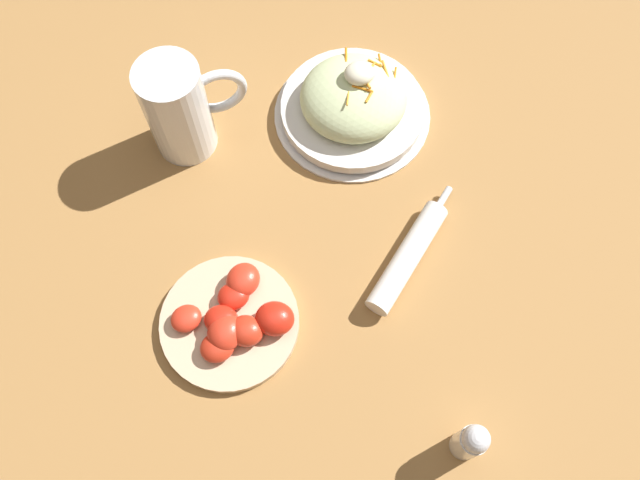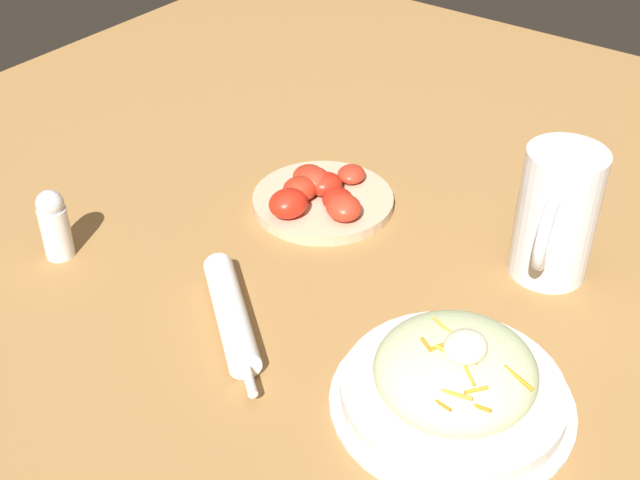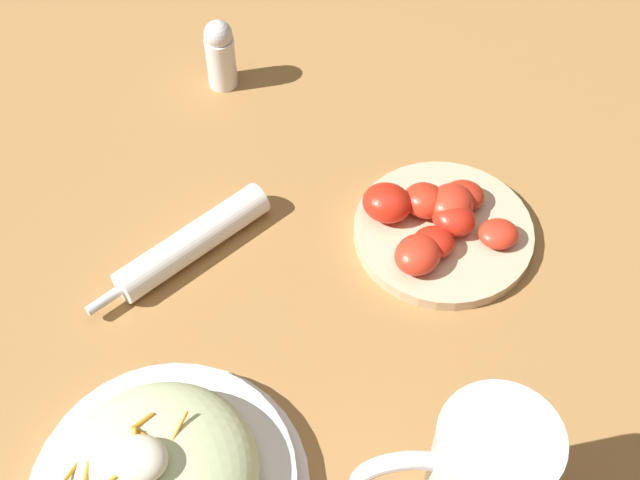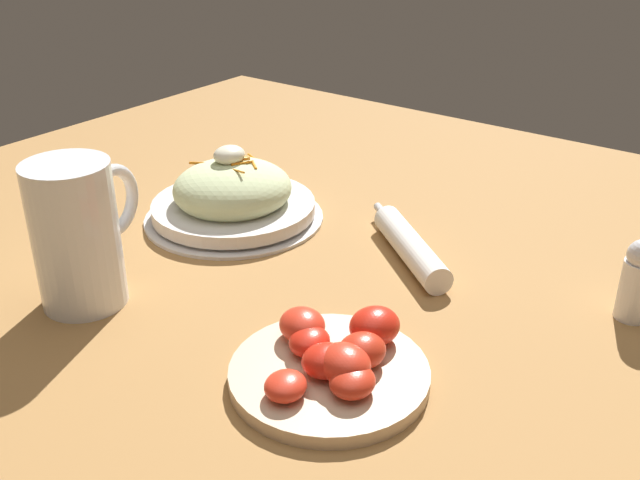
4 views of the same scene
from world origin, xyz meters
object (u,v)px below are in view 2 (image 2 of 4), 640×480
at_px(napkin_roll, 231,314).
at_px(salad_plate, 454,381).
at_px(tomato_plate, 320,196).
at_px(beer_mug, 556,220).
at_px(salt_shaker, 54,224).

bearing_deg(napkin_roll, salad_plate, -80.54).
relative_size(napkin_roll, tomato_plate, 0.97).
height_order(beer_mug, napkin_roll, beer_mug).
bearing_deg(tomato_plate, napkin_roll, -165.75).
bearing_deg(salt_shaker, tomato_plate, -35.12).
relative_size(napkin_roll, salt_shaker, 1.99).
xyz_separation_m(salad_plate, tomato_plate, (0.19, 0.29, -0.01)).
bearing_deg(napkin_roll, salt_shaker, 95.95).
height_order(beer_mug, salt_shaker, beer_mug).
xyz_separation_m(salad_plate, beer_mug, (0.24, 0.01, 0.04)).
bearing_deg(salad_plate, beer_mug, 3.40).
distance_m(salad_plate, napkin_roll, 0.24).
height_order(napkin_roll, tomato_plate, tomato_plate).
height_order(napkin_roll, salt_shaker, salt_shaker).
bearing_deg(salt_shaker, napkin_roll, -84.05).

